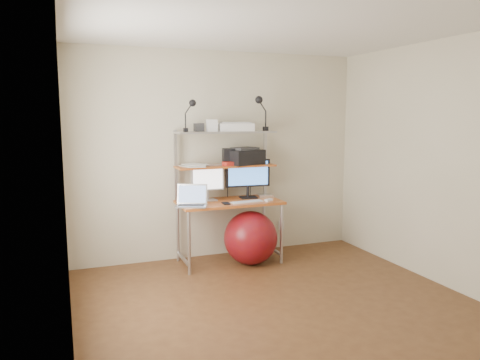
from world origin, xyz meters
The scene contains 20 objects.
room centered at (0.00, 0.00, 1.25)m, with size 3.60×3.60×3.60m.
computer_desk centered at (0.00, 1.50, 0.96)m, with size 1.20×0.60×1.57m.
wall_outlet centered at (0.85, 1.79, 0.30)m, with size 0.08×0.01×0.12m, color silver.
monitor_silver centered at (-0.22, 1.56, 0.98)m, with size 0.41×0.16×0.45m.
monitor_black centered at (0.29, 1.57, 1.02)m, with size 0.55×0.17×0.55m.
laptop centered at (-0.48, 1.32, 0.79)m, with size 0.41×0.38×0.29m.
keyboard centered at (0.16, 1.29, 0.75)m, with size 0.38×0.11×0.01m, color silver.
mouse centered at (0.43, 1.27, 0.75)m, with size 0.09×0.05×0.02m, color silver.
mac_mini centered at (0.51, 1.55, 0.76)m, with size 0.18×0.18×0.03m, color silver.
phone centered at (-0.09, 1.29, 0.75)m, with size 0.07×0.14×0.01m, color black.
printer centered at (0.25, 1.57, 1.25)m, with size 0.49×0.41×0.20m.
nas_cube centered at (0.05, 1.59, 1.25)m, with size 0.13×0.13×0.19m, color black.
red_box centered at (0.04, 1.50, 1.17)m, with size 0.17×0.11×0.05m, color #B0251C.
scanner centered at (0.12, 1.56, 1.60)m, with size 0.44×0.32×0.11m.
box_white centered at (-0.18, 1.54, 1.62)m, with size 0.12×0.10×0.14m, color silver.
box_grey centered at (-0.31, 1.61, 1.60)m, with size 0.09×0.09×0.09m, color #303032.
clip_lamp_left centered at (-0.43, 1.50, 1.81)m, with size 0.14×0.08×0.36m.
clip_lamp_right centered at (0.42, 1.51, 1.85)m, with size 0.16×0.09×0.41m.
exercise_ball centered at (0.21, 1.29, 0.31)m, with size 0.63×0.63×0.63m, color maroon.
paper_stack centered at (-0.38, 1.57, 1.16)m, with size 0.35×0.40×0.02m.
Camera 1 is at (-1.81, -3.63, 1.75)m, focal length 35.00 mm.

